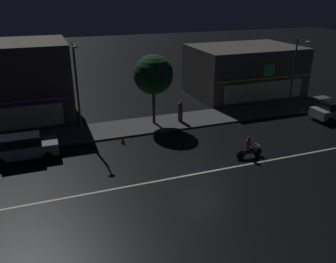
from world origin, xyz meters
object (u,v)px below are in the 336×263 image
at_px(streetlamp_mid, 296,67).
at_px(traffic_cone, 123,140).
at_px(pedestrian_on_sidewalk, 180,112).
at_px(parked_car_near_kerb, 336,110).
at_px(streetlamp_west, 77,82).
at_px(parked_car_trailing, 23,147).
at_px(motorcycle_following, 249,149).

bearing_deg(streetlamp_mid, traffic_cone, -171.93).
relative_size(pedestrian_on_sidewalk, parked_car_near_kerb, 0.42).
bearing_deg(streetlamp_west, parked_car_trailing, -146.21).
xyz_separation_m(streetlamp_west, parked_car_near_kerb, (20.99, -3.83, -3.35)).
xyz_separation_m(streetlamp_west, streetlamp_mid, (19.19, -0.20, -0.30)).
xyz_separation_m(pedestrian_on_sidewalk, parked_car_trailing, (-12.22, -2.70, -0.11)).
bearing_deg(motorcycle_following, streetlamp_mid, 42.28).
relative_size(streetlamp_mid, motorcycle_following, 3.33).
height_order(pedestrian_on_sidewalk, parked_car_near_kerb, pedestrian_on_sidewalk).
height_order(parked_car_near_kerb, traffic_cone, parked_car_near_kerb).
bearing_deg(motorcycle_following, parked_car_near_kerb, 22.63).
distance_m(pedestrian_on_sidewalk, traffic_cone, 6.11).
relative_size(streetlamp_mid, parked_car_trailing, 1.47).
xyz_separation_m(parked_car_trailing, traffic_cone, (6.70, 0.20, -0.59)).
distance_m(parked_car_near_kerb, traffic_cone, 18.45).
distance_m(streetlamp_west, parked_car_trailing, 5.97).
distance_m(pedestrian_on_sidewalk, parked_car_near_kerb, 13.41).
height_order(parked_car_near_kerb, motorcycle_following, parked_car_near_kerb).
bearing_deg(motorcycle_following, pedestrian_on_sidewalk, 106.33).
xyz_separation_m(parked_car_near_kerb, parked_car_trailing, (-25.09, 1.08, 0.00)).
bearing_deg(traffic_cone, pedestrian_on_sidewalk, 24.34).
bearing_deg(motorcycle_following, traffic_cone, 147.90).
height_order(streetlamp_mid, traffic_cone, streetlamp_mid).
height_order(streetlamp_mid, pedestrian_on_sidewalk, streetlamp_mid).
relative_size(streetlamp_mid, pedestrian_on_sidewalk, 3.47).
xyz_separation_m(streetlamp_west, motorcycle_following, (9.91, -7.73, -3.59)).
distance_m(streetlamp_west, streetlamp_mid, 19.20).
relative_size(parked_car_near_kerb, parked_car_trailing, 1.00).
bearing_deg(parked_car_trailing, pedestrian_on_sidewalk, -167.54).
bearing_deg(motorcycle_following, streetlamp_west, 145.25).
bearing_deg(pedestrian_on_sidewalk, parked_car_near_kerb, -123.84).
bearing_deg(parked_car_near_kerb, traffic_cone, -3.98).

